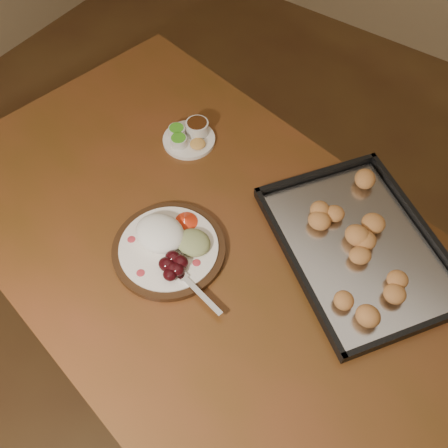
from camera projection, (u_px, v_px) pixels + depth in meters
The scene contains 5 objects.
ground at pixel (232, 321), 1.93m from camera, with size 4.00×4.00×0.00m, color brown.
dining_table at pixel (209, 260), 1.33m from camera, with size 1.65×1.19×0.75m.
dinner_plate at pixel (169, 244), 1.22m from camera, with size 0.35×0.28×0.06m.
condiment_saucer at pixel (189, 135), 1.43m from camera, with size 0.15×0.15×0.05m.
baking_tray at pixel (360, 245), 1.22m from camera, with size 0.61×0.57×0.05m.
Camera 1 is at (0.42, -0.66, 1.80)m, focal length 40.00 mm.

